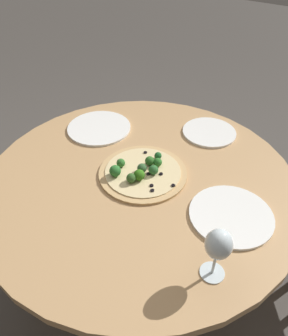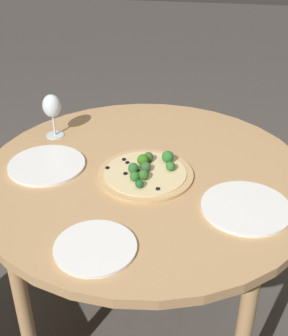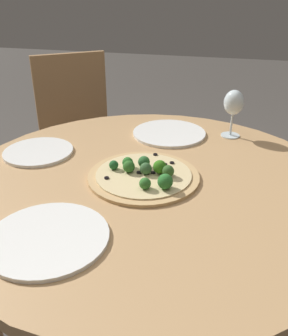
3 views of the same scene
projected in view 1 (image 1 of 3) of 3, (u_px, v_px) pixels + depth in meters
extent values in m
plane|color=#4C4742|center=(141.00, 287.00, 1.69)|extent=(12.00, 12.00, 0.00)
cylinder|color=tan|center=(140.00, 180.00, 1.21)|extent=(1.14, 1.14, 0.03)
cylinder|color=tan|center=(246.00, 228.00, 1.52)|extent=(0.05, 0.05, 0.73)
cylinder|color=tan|center=(125.00, 172.00, 1.83)|extent=(0.05, 0.05, 0.73)
cylinder|color=tan|center=(25.00, 261.00, 1.38)|extent=(0.05, 0.05, 0.73)
cylinder|color=#997047|center=(280.00, 233.00, 1.70)|extent=(0.04, 0.04, 0.42)
cylinder|color=tan|center=(144.00, 173.00, 1.20)|extent=(0.33, 0.33, 0.01)
cylinder|color=beige|center=(144.00, 172.00, 1.20)|extent=(0.28, 0.28, 0.00)
sphere|color=#305824|center=(131.00, 178.00, 1.14)|extent=(0.03, 0.03, 0.03)
sphere|color=#2A6C2B|center=(115.00, 171.00, 1.17)|extent=(0.04, 0.04, 0.04)
sphere|color=#296724|center=(158.00, 162.00, 1.21)|extent=(0.03, 0.03, 0.03)
sphere|color=#1D5525|center=(158.00, 156.00, 1.25)|extent=(0.03, 0.03, 0.03)
sphere|color=#2A5F2C|center=(153.00, 170.00, 1.18)|extent=(0.04, 0.04, 0.04)
sphere|color=#306D17|center=(139.00, 175.00, 1.15)|extent=(0.04, 0.04, 0.04)
sphere|color=#2F6928|center=(121.00, 163.00, 1.21)|extent=(0.03, 0.03, 0.03)
sphere|color=#335830|center=(143.00, 169.00, 1.18)|extent=(0.03, 0.03, 0.03)
sphere|color=#2C6123|center=(149.00, 160.00, 1.22)|extent=(0.04, 0.04, 0.04)
cylinder|color=black|center=(173.00, 185.00, 1.14)|extent=(0.01, 0.01, 0.00)
cylinder|color=black|center=(141.00, 175.00, 1.18)|extent=(0.01, 0.01, 0.00)
cylinder|color=black|center=(148.00, 174.00, 1.18)|extent=(0.01, 0.01, 0.00)
cylinder|color=black|center=(152.00, 186.00, 1.14)|extent=(0.01, 0.01, 0.00)
cylinder|color=black|center=(161.00, 174.00, 1.18)|extent=(0.01, 0.01, 0.00)
cylinder|color=black|center=(145.00, 152.00, 1.28)|extent=(0.01, 0.01, 0.00)
cylinder|color=black|center=(144.00, 168.00, 1.21)|extent=(0.01, 0.01, 0.00)
cylinder|color=black|center=(152.00, 190.00, 1.12)|extent=(0.01, 0.01, 0.00)
cylinder|color=black|center=(141.00, 171.00, 1.19)|extent=(0.01, 0.01, 0.00)
cylinder|color=black|center=(150.00, 165.00, 1.22)|extent=(0.01, 0.01, 0.00)
cylinder|color=silver|center=(212.00, 273.00, 0.89)|extent=(0.07, 0.07, 0.00)
cylinder|color=silver|center=(214.00, 264.00, 0.86)|extent=(0.01, 0.01, 0.08)
ellipsoid|color=silver|center=(219.00, 244.00, 0.81)|extent=(0.07, 0.07, 0.09)
cylinder|color=white|center=(209.00, 132.00, 1.41)|extent=(0.23, 0.23, 0.01)
cylinder|color=white|center=(231.00, 215.00, 1.05)|extent=(0.27, 0.27, 0.01)
cylinder|color=white|center=(99.00, 128.00, 1.44)|extent=(0.28, 0.28, 0.01)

